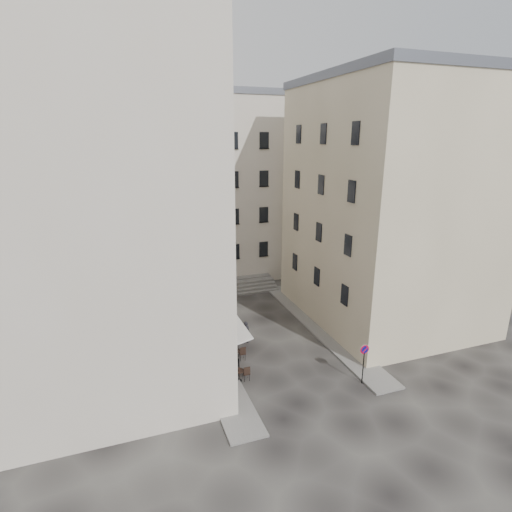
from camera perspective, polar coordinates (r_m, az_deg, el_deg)
name	(u,v)px	position (r m, az deg, el deg)	size (l,w,h in m)	color
ground	(280,355)	(28.08, 3.44, -13.96)	(90.00, 90.00, 0.00)	black
sidewalk_left	(203,338)	(30.24, -7.64, -11.58)	(2.00, 22.00, 0.12)	slate
sidewalk_right	(318,326)	(32.18, 8.86, -9.81)	(2.00, 18.00, 0.12)	slate
building_left	(100,207)	(25.55, -21.40, 6.56)	(12.20, 16.20, 20.60)	beige
building_right	(389,204)	(33.01, 18.47, 7.11)	(12.20, 14.20, 18.60)	#B9AB8A
building_back	(202,187)	(42.40, -7.74, 9.71)	(18.20, 10.20, 18.60)	beige
cafe_storefront	(214,334)	(26.83, -6.03, -10.99)	(1.74, 7.30, 3.50)	#4B0D0A
stone_steps	(230,287)	(38.66, -3.79, -4.48)	(9.00, 3.15, 0.80)	#595754
bollard_near	(239,365)	(26.05, -2.50, -15.24)	(0.12, 0.12, 0.98)	black
bollard_mid	(224,339)	(28.97, -4.57, -11.76)	(0.12, 0.12, 0.98)	black
bollard_far	(213,319)	(32.01, -6.22, -8.93)	(0.12, 0.12, 0.98)	black
no_parking_sign	(364,356)	(25.15, 15.19, -13.67)	(0.59, 0.10, 2.57)	black
bistro_table_a	(238,374)	(25.22, -2.53, -16.51)	(1.35, 0.63, 0.95)	black
bistro_table_b	(235,354)	(27.21, -3.05, -13.81)	(1.39, 0.65, 0.98)	black
bistro_table_c	(230,343)	(28.68, -3.70, -12.31)	(1.15, 0.54, 0.81)	black
bistro_table_d	(223,331)	(30.20, -4.68, -10.60)	(1.36, 0.64, 0.96)	black
bistro_table_e	(215,331)	(30.21, -5.85, -10.60)	(1.39, 0.65, 0.97)	black
pedestrian	(245,332)	(29.12, -1.51, -10.84)	(0.62, 0.41, 1.70)	black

